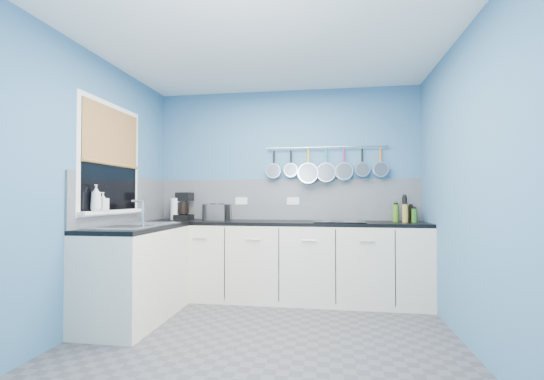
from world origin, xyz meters
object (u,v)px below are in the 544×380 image
(soap_bottle_b, at_px, (103,201))
(hob, at_px, (339,221))
(paper_towel, at_px, (175,209))
(soap_bottle_a, at_px, (96,198))
(canister, at_px, (219,215))
(coffee_maker, at_px, (184,206))
(toaster, at_px, (217,212))

(soap_bottle_b, xyz_separation_m, hob, (2.18, 1.04, -0.23))
(paper_towel, bearing_deg, soap_bottle_a, -98.57)
(paper_towel, distance_m, hob, 1.99)
(soap_bottle_a, xyz_separation_m, canister, (0.76, 1.23, -0.21))
(soap_bottle_b, height_order, hob, soap_bottle_b)
(soap_bottle_a, xyz_separation_m, coffee_maker, (0.29, 1.30, -0.10))
(paper_towel, distance_m, canister, 0.58)
(paper_towel, height_order, hob, paper_towel)
(soap_bottle_b, height_order, coffee_maker, coffee_maker)
(coffee_maker, bearing_deg, paper_towel, -164.74)
(soap_bottle_a, height_order, canister, soap_bottle_a)
(soap_bottle_b, xyz_separation_m, toaster, (0.73, 1.17, -0.14))
(toaster, height_order, hob, toaster)
(canister, relative_size, hob, 0.22)
(soap_bottle_a, relative_size, coffee_maker, 0.71)
(hob, bearing_deg, soap_bottle_b, -154.40)
(soap_bottle_a, distance_m, canister, 1.47)
(paper_towel, relative_size, canister, 2.21)
(soap_bottle_b, height_order, canister, soap_bottle_b)
(toaster, bearing_deg, hob, 9.36)
(soap_bottle_b, xyz_separation_m, canister, (0.76, 1.13, -0.18))
(paper_towel, distance_m, coffee_maker, 0.11)
(soap_bottle_a, height_order, paper_towel, soap_bottle_a)
(paper_towel, bearing_deg, toaster, -0.65)
(toaster, height_order, canister, toaster)
(paper_towel, bearing_deg, soap_bottle_b, -99.30)
(toaster, distance_m, hob, 1.46)
(soap_bottle_a, xyz_separation_m, paper_towel, (0.19, 1.28, -0.14))
(soap_bottle_b, xyz_separation_m, paper_towel, (0.19, 1.17, -0.10))
(soap_bottle_a, distance_m, hob, 2.47)
(toaster, distance_m, canister, 0.06)
(soap_bottle_b, relative_size, toaster, 0.58)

